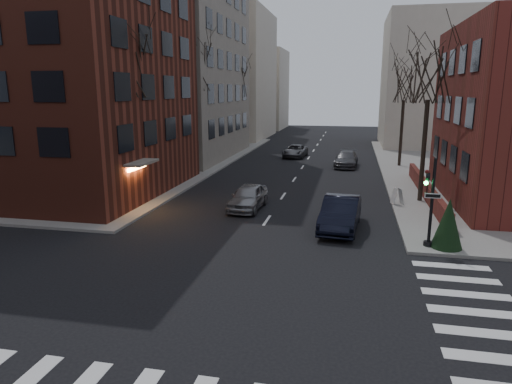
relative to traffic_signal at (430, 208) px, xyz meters
The scene contains 22 objects.
ground 12.15m from the traffic_signal, 131.43° to the right, with size 160.00×160.00×0.00m, color black.
sidewalk_far_left 42.53m from the traffic_signal, 150.37° to the left, with size 44.00×44.00×0.15m, color gray.
building_left_brick 25.61m from the traffic_signal, 162.24° to the left, with size 15.00×15.00×18.00m, color maroon.
building_left_tan 37.33m from the traffic_signal, 134.92° to the left, with size 18.00×18.00×28.00m, color gray.
low_wall_right 10.18m from the traffic_signal, 82.24° to the left, with size 0.35×16.00×1.00m, color maroon.
building_distant_la 51.89m from the traffic_signal, 116.50° to the left, with size 14.00×16.00×18.00m, color beige.
building_distant_ra 42.05m from the traffic_signal, 80.23° to the left, with size 14.00×14.00×16.00m, color beige.
building_distant_lb 66.59m from the traffic_signal, 108.38° to the left, with size 10.00×12.00×14.00m, color beige.
traffic_signal is the anchor object (origin of this frame).
tree_left_a 18.66m from the traffic_signal, 163.35° to the left, with size 4.18×4.18×10.26m.
tree_left_b 24.87m from the traffic_signal, 134.54° to the left, with size 4.40×4.40×10.80m.
tree_left_c 35.76m from the traffic_signal, 118.36° to the left, with size 3.96×3.96×9.72m.
tree_right_a 10.92m from the traffic_signal, 84.53° to the left, with size 3.96×3.96×9.72m.
tree_right_b 23.71m from the traffic_signal, 87.85° to the left, with size 3.74×3.74×9.18m.
streetlamp_near 20.86m from the traffic_signal, 141.13° to the left, with size 0.36×0.36×6.28m.
streetlamp_far 36.81m from the traffic_signal, 116.06° to the left, with size 0.36×0.36×6.28m.
parked_sedan 4.64m from the traffic_signal, 150.61° to the left, with size 1.77×5.08×1.67m, color black.
car_lane_silver 10.91m from the traffic_signal, 151.18° to the left, with size 1.76×4.37×1.49m, color gray.
car_lane_gray 22.50m from the traffic_signal, 100.17° to the left, with size 1.98×4.87×1.41m, color #404045.
car_lane_far 28.95m from the traffic_signal, 108.98° to the left, with size 2.15×4.66×1.30m, color #45454A.
sandwich_board 7.80m from the traffic_signal, 94.75° to the left, with size 0.45×0.63×1.02m, color silver.
evergreen_shrub 1.03m from the traffic_signal, ahead, with size 1.35×1.35×2.25m, color black.
Camera 1 is at (4.41, -11.80, 7.07)m, focal length 32.00 mm.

